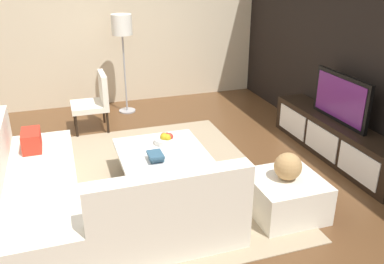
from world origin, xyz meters
name	(u,v)px	position (x,y,z in m)	size (l,w,h in m)	color
ground_plane	(157,185)	(0.00, 0.00, 0.00)	(14.00, 14.00, 0.00)	brown
feature_wall_back	(369,49)	(0.00, 2.70, 1.40)	(6.40, 0.12, 2.80)	black
side_wall_left	(121,23)	(-3.20, 0.20, 1.40)	(0.12, 5.20, 2.80)	beige
area_rug	(155,181)	(-0.10, 0.00, 0.01)	(3.26, 2.58, 0.01)	tan
media_console	(335,139)	(0.00, 2.40, 0.25)	(2.31, 0.43, 0.50)	black
television	(341,98)	(0.00, 2.40, 0.80)	(1.02, 0.06, 0.61)	black
sectional_couch	(77,199)	(0.49, -0.90, 0.29)	(2.31, 2.26, 0.83)	silver
coffee_table	(162,165)	(-0.10, 0.10, 0.20)	(1.05, 0.99, 0.38)	black
accent_chair_near	(95,99)	(-1.94, -0.45, 0.49)	(0.54, 0.53, 0.87)	black
floor_lamp	(122,31)	(-2.58, 0.11, 1.36)	(0.33, 0.33, 1.62)	#A5A5AA
ottoman	(285,196)	(0.95, 1.11, 0.20)	(0.70, 0.70, 0.40)	silver
fruit_bowl	(166,139)	(-0.28, 0.20, 0.44)	(0.28, 0.28, 0.14)	silver
decorative_ball	(288,166)	(0.95, 1.11, 0.54)	(0.28, 0.28, 0.28)	#AD8451
book_stack	(156,156)	(0.12, -0.02, 0.43)	(0.22, 0.16, 0.09)	#2D516B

